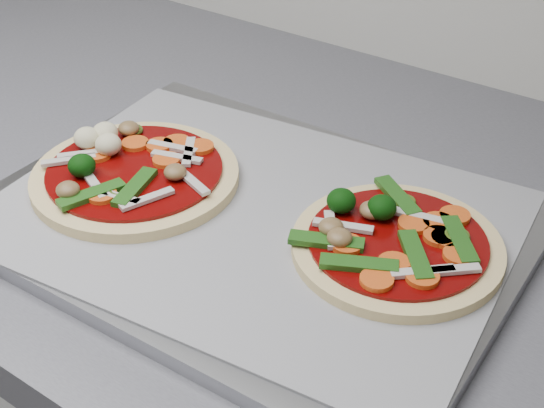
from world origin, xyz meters
The scene contains 6 objects.
base_cabinet centered at (0.00, 1.30, 0.43)m, with size 3.60×0.60×0.86m, color silver.
countertop centered at (0.00, 1.30, 0.88)m, with size 3.60×0.60×0.04m, color slate.
baking_tray centered at (0.42, 1.22, 0.91)m, with size 0.44×0.32×0.01m, color #95969A.
parchment centered at (0.42, 1.22, 0.92)m, with size 0.42×0.30×0.00m, color gray.
pizza_left centered at (0.30, 1.20, 0.93)m, with size 0.21×0.21×0.03m.
pizza_right centered at (0.54, 1.25, 0.92)m, with size 0.18×0.18×0.03m.
Camera 1 is at (0.73, 0.81, 1.29)m, focal length 50.00 mm.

